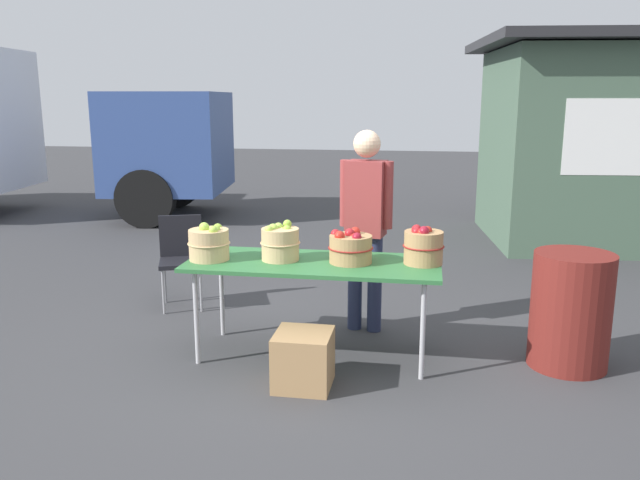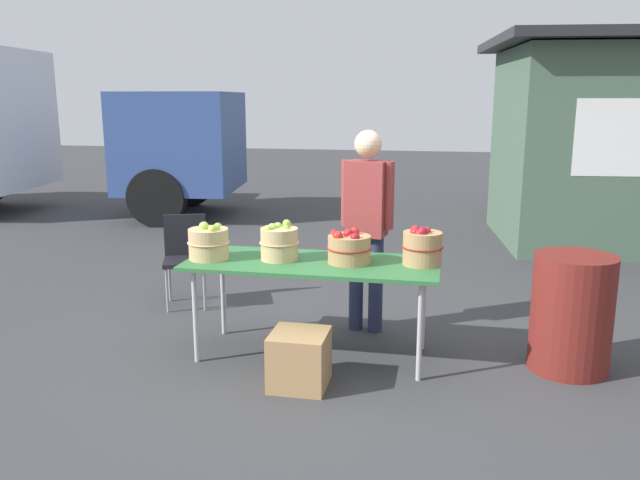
{
  "view_description": "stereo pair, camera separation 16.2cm",
  "coord_description": "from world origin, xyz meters",
  "px_view_note": "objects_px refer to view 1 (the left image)",
  "views": [
    {
      "loc": [
        0.82,
        -4.58,
        1.95
      ],
      "look_at": [
        0.0,
        0.3,
        0.85
      ],
      "focal_mm": 35.87,
      "sensor_mm": 36.0,
      "label": 1
    },
    {
      "loc": [
        0.98,
        -4.55,
        1.95
      ],
      "look_at": [
        0.0,
        0.3,
        0.85
      ],
      "focal_mm": 35.87,
      "sensor_mm": 36.0,
      "label": 2
    }
  ],
  "objects_px": {
    "apple_basket_red_0": "(350,248)",
    "folding_chair": "(181,254)",
    "market_table": "(313,267)",
    "produce_crate": "(303,360)",
    "trash_barrel": "(571,310)",
    "vendor_adult": "(366,215)",
    "apple_basket_green_0": "(209,243)",
    "apple_basket_green_1": "(280,243)",
    "apple_basket_red_1": "(423,246)"
  },
  "relations": [
    {
      "from": "apple_basket_red_0",
      "to": "vendor_adult",
      "type": "bearing_deg",
      "value": 85.0
    },
    {
      "from": "folding_chair",
      "to": "produce_crate",
      "type": "distance_m",
      "value": 2.17
    },
    {
      "from": "apple_basket_green_1",
      "to": "folding_chair",
      "type": "height_order",
      "value": "apple_basket_green_1"
    },
    {
      "from": "trash_barrel",
      "to": "market_table",
      "type": "bearing_deg",
      "value": -176.34
    },
    {
      "from": "apple_basket_green_1",
      "to": "apple_basket_red_1",
      "type": "height_order",
      "value": "apple_basket_red_1"
    },
    {
      "from": "apple_basket_red_0",
      "to": "trash_barrel",
      "type": "relative_size",
      "value": 0.39
    },
    {
      "from": "folding_chair",
      "to": "produce_crate",
      "type": "bearing_deg",
      "value": -66.96
    },
    {
      "from": "trash_barrel",
      "to": "apple_basket_red_0",
      "type": "bearing_deg",
      "value": -176.27
    },
    {
      "from": "apple_basket_red_1",
      "to": "produce_crate",
      "type": "bearing_deg",
      "value": -141.89
    },
    {
      "from": "market_table",
      "to": "vendor_adult",
      "type": "height_order",
      "value": "vendor_adult"
    },
    {
      "from": "apple_basket_red_0",
      "to": "apple_basket_red_1",
      "type": "xyz_separation_m",
      "value": [
        0.53,
        0.05,
        0.02
      ]
    },
    {
      "from": "apple_basket_green_1",
      "to": "folding_chair",
      "type": "xyz_separation_m",
      "value": [
        -1.2,
        1.0,
        -0.37
      ]
    },
    {
      "from": "market_table",
      "to": "produce_crate",
      "type": "height_order",
      "value": "market_table"
    },
    {
      "from": "apple_basket_green_0",
      "to": "apple_basket_green_1",
      "type": "xyz_separation_m",
      "value": [
        0.53,
        0.08,
        0.01
      ]
    },
    {
      "from": "market_table",
      "to": "trash_barrel",
      "type": "bearing_deg",
      "value": 3.66
    },
    {
      "from": "apple_basket_green_1",
      "to": "produce_crate",
      "type": "xyz_separation_m",
      "value": [
        0.28,
        -0.56,
        -0.69
      ]
    },
    {
      "from": "apple_basket_green_1",
      "to": "vendor_adult",
      "type": "distance_m",
      "value": 0.86
    },
    {
      "from": "apple_basket_green_0",
      "to": "apple_basket_red_0",
      "type": "height_order",
      "value": "apple_basket_green_0"
    },
    {
      "from": "vendor_adult",
      "to": "folding_chair",
      "type": "distance_m",
      "value": 1.89
    },
    {
      "from": "apple_basket_red_0",
      "to": "vendor_adult",
      "type": "height_order",
      "value": "vendor_adult"
    },
    {
      "from": "apple_basket_red_1",
      "to": "trash_barrel",
      "type": "bearing_deg",
      "value": 2.81
    },
    {
      "from": "vendor_adult",
      "to": "produce_crate",
      "type": "xyz_separation_m",
      "value": [
        -0.3,
        -1.18,
        -0.81
      ]
    },
    {
      "from": "apple_basket_green_1",
      "to": "produce_crate",
      "type": "height_order",
      "value": "apple_basket_green_1"
    },
    {
      "from": "market_table",
      "to": "apple_basket_red_0",
      "type": "height_order",
      "value": "apple_basket_red_0"
    },
    {
      "from": "apple_basket_red_0",
      "to": "produce_crate",
      "type": "height_order",
      "value": "apple_basket_red_0"
    },
    {
      "from": "apple_basket_green_0",
      "to": "vendor_adult",
      "type": "relative_size",
      "value": 0.19
    },
    {
      "from": "produce_crate",
      "to": "vendor_adult",
      "type": "bearing_deg",
      "value": 75.49
    },
    {
      "from": "apple_basket_red_0",
      "to": "folding_chair",
      "type": "height_order",
      "value": "apple_basket_red_0"
    },
    {
      "from": "apple_basket_red_0",
      "to": "folding_chair",
      "type": "xyz_separation_m",
      "value": [
        -1.74,
        0.99,
        -0.36
      ]
    },
    {
      "from": "market_table",
      "to": "apple_basket_red_0",
      "type": "bearing_deg",
      "value": 3.27
    },
    {
      "from": "market_table",
      "to": "produce_crate",
      "type": "relative_size",
      "value": 4.92
    },
    {
      "from": "market_table",
      "to": "apple_basket_red_1",
      "type": "height_order",
      "value": "apple_basket_red_1"
    },
    {
      "from": "apple_basket_red_1",
      "to": "produce_crate",
      "type": "relative_size",
      "value": 0.79
    },
    {
      "from": "vendor_adult",
      "to": "produce_crate",
      "type": "relative_size",
      "value": 4.4
    },
    {
      "from": "apple_basket_green_1",
      "to": "vendor_adult",
      "type": "xyz_separation_m",
      "value": [
        0.59,
        0.62,
        0.12
      ]
    },
    {
      "from": "apple_basket_green_0",
      "to": "apple_basket_red_0",
      "type": "distance_m",
      "value": 1.07
    },
    {
      "from": "apple_basket_green_1",
      "to": "apple_basket_red_0",
      "type": "bearing_deg",
      "value": 0.51
    },
    {
      "from": "apple_basket_green_1",
      "to": "apple_basket_red_0",
      "type": "height_order",
      "value": "apple_basket_green_1"
    },
    {
      "from": "market_table",
      "to": "apple_basket_red_1",
      "type": "distance_m",
      "value": 0.83
    },
    {
      "from": "folding_chair",
      "to": "produce_crate",
      "type": "height_order",
      "value": "folding_chair"
    },
    {
      "from": "trash_barrel",
      "to": "produce_crate",
      "type": "xyz_separation_m",
      "value": [
        -1.87,
        -0.67,
        -0.24
      ]
    },
    {
      "from": "apple_basket_red_0",
      "to": "trash_barrel",
      "type": "height_order",
      "value": "apple_basket_red_0"
    },
    {
      "from": "folding_chair",
      "to": "apple_basket_green_0",
      "type": "bearing_deg",
      "value": -78.82
    },
    {
      "from": "market_table",
      "to": "apple_basket_green_1",
      "type": "distance_m",
      "value": 0.31
    },
    {
      "from": "apple_basket_green_1",
      "to": "produce_crate",
      "type": "bearing_deg",
      "value": -63.08
    },
    {
      "from": "apple_basket_green_1",
      "to": "vendor_adult",
      "type": "relative_size",
      "value": 0.18
    },
    {
      "from": "apple_basket_red_1",
      "to": "folding_chair",
      "type": "xyz_separation_m",
      "value": [
        -2.27,
        0.94,
        -0.38
      ]
    },
    {
      "from": "apple_basket_green_1",
      "to": "apple_basket_red_0",
      "type": "distance_m",
      "value": 0.54
    },
    {
      "from": "apple_basket_green_1",
      "to": "market_table",
      "type": "bearing_deg",
      "value": -2.47
    },
    {
      "from": "trash_barrel",
      "to": "produce_crate",
      "type": "distance_m",
      "value": 2.0
    }
  ]
}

